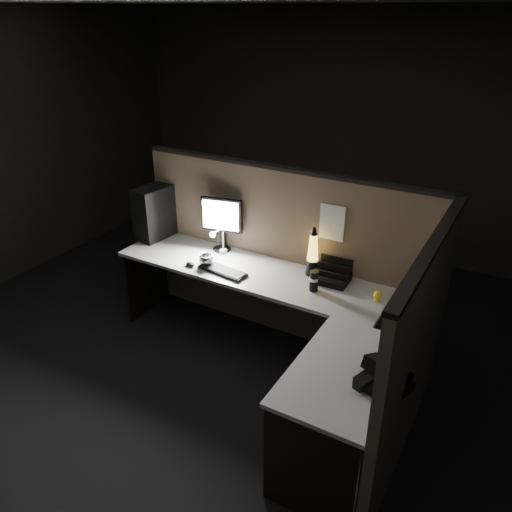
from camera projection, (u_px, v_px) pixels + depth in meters
The scene contains 17 objects.
floor at pixel (226, 388), 3.88m from camera, with size 6.00×6.00×0.00m, color black.
room_shell at pixel (219, 189), 3.16m from camera, with size 6.00×6.00×6.00m.
partition_back at pixel (283, 256), 4.27m from camera, with size 2.66×0.06×1.50m, color brown.
partition_right at pixel (415, 357), 3.03m from camera, with size 0.06×1.66×1.50m, color brown.
desk at pixel (262, 316), 3.74m from camera, with size 2.60×1.60×0.73m.
pc_tower at pixel (158, 211), 4.60m from camera, with size 0.21×0.46×0.48m, color black.
monitor at pixel (222, 219), 4.30m from camera, with size 0.37×0.16×0.48m.
keyboard at pixel (222, 271), 4.04m from camera, with size 0.42×0.14×0.02m, color black.
mouse at pixel (190, 264), 4.13m from camera, with size 0.08×0.06×0.03m, color black.
clip_lamp at pixel (218, 240), 4.23m from camera, with size 0.05×0.20×0.26m.
organizer at pixel (333, 275), 3.90m from camera, with size 0.27×0.24×0.20m.
lava_lamp at pixel (313, 255), 3.94m from camera, with size 0.11×0.11×0.41m.
travel_mug at pixel (314, 281), 3.75m from camera, with size 0.07×0.07×0.16m, color black.
steel_mug at pixel (206, 260), 4.13m from camera, with size 0.12×0.12×0.10m, color #B3B2B9.
figurine at pixel (378, 295), 3.63m from camera, with size 0.06×0.06×0.06m, color yellow.
pinned_paper at pixel (332, 223), 3.86m from camera, with size 0.20×0.00×0.29m, color white.
desk_phone at pixel (384, 378), 2.80m from camera, with size 0.32×0.31×0.15m.
Camera 1 is at (1.71, -2.49, 2.65)m, focal length 35.00 mm.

